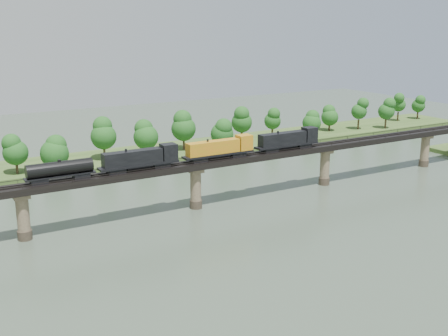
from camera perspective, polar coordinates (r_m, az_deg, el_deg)
ground at (r=112.52m, az=4.28°, el=-8.34°), size 400.00×400.00×0.00m
far_bank at (r=185.08m, az=-10.75°, el=0.98°), size 300.00×24.00×1.60m
bridge at (r=134.93m, az=-2.90°, el=-1.88°), size 236.00×30.00×11.50m
bridge_superstructure at (r=133.25m, az=-2.93°, el=0.73°), size 220.00×4.90×0.75m
far_treeline at (r=176.69m, az=-12.89°, el=2.88°), size 289.06×17.54×13.60m
freight_train at (r=132.58m, az=-3.08°, el=1.62°), size 75.31×2.93×5.18m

